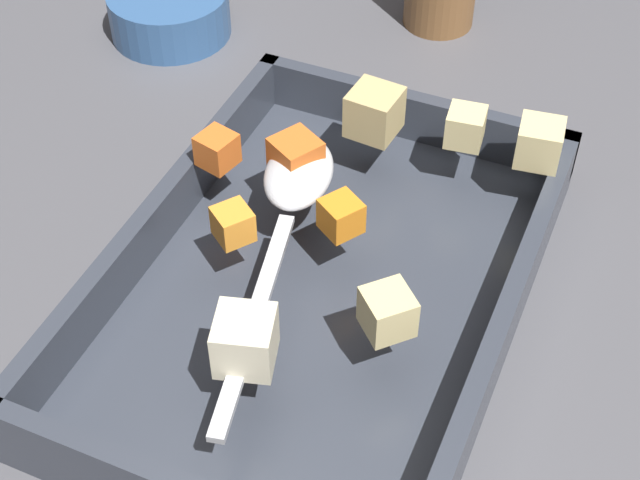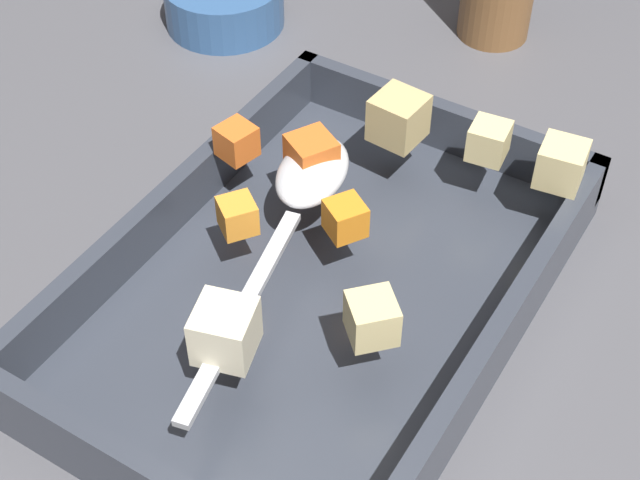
{
  "view_description": "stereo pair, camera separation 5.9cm",
  "coord_description": "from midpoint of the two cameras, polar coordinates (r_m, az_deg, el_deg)",
  "views": [
    {
      "loc": [
        0.4,
        0.15,
        0.48
      ],
      "look_at": [
        0.02,
        -0.02,
        0.06
      ],
      "focal_mm": 53.14,
      "sensor_mm": 36.0,
      "label": 1
    },
    {
      "loc": [
        0.37,
        0.2,
        0.48
      ],
      "look_at": [
        0.02,
        -0.02,
        0.06
      ],
      "focal_mm": 53.14,
      "sensor_mm": 36.0,
      "label": 2
    }
  ],
  "objects": [
    {
      "name": "carrot_chunk_corner_ne",
      "position": [
        0.66,
        -2.49,
        5.85
      ],
      "size": [
        0.03,
        0.03,
        0.02
      ],
      "primitive_type": "cube",
      "rotation": [
        0.0,
        0.0,
        1.33
      ],
      "color": "orange",
      "rests_on": "baking_dish"
    },
    {
      "name": "ground_plane",
      "position": [
        0.64,
        4.79,
        -3.79
      ],
      "size": [
        4.0,
        4.0,
        0.0
      ],
      "primitive_type": "plane",
      "color": "#4C4C51"
    },
    {
      "name": "carrot_chunk_far_right",
      "position": [
        0.6,
        4.34,
        1.18
      ],
      "size": [
        0.03,
        0.03,
        0.02
      ],
      "primitive_type": "cube",
      "rotation": [
        0.0,
        0.0,
        5.71
      ],
      "color": "orange",
      "rests_on": "baking_dish"
    },
    {
      "name": "small_prep_bowl",
      "position": [
        0.9,
        -3.86,
        13.99
      ],
      "size": [
        0.11,
        0.11,
        0.04
      ],
      "primitive_type": "cylinder",
      "color": "#33598C",
      "rests_on": "ground_plane"
    },
    {
      "name": "carrot_chunk_corner_nw",
      "position": [
        0.64,
        2.12,
        4.95
      ],
      "size": [
        0.04,
        0.04,
        0.03
      ],
      "primitive_type": "cube",
      "rotation": [
        0.0,
        0.0,
        1.06
      ],
      "color": "orange",
      "rests_on": "baking_dish"
    },
    {
      "name": "carrot_chunk_near_left",
      "position": [
        0.61,
        -2.22,
        1.34
      ],
      "size": [
        0.03,
        0.03,
        0.02
      ],
      "primitive_type": "cube",
      "rotation": [
        0.0,
        0.0,
        0.94
      ],
      "color": "orange",
      "rests_on": "baking_dish"
    },
    {
      "name": "potato_chunk_near_spoon",
      "position": [
        0.53,
        -2.59,
        -5.68
      ],
      "size": [
        0.04,
        0.04,
        0.03
      ],
      "primitive_type": "cube",
      "rotation": [
        0.0,
        0.0,
        4.99
      ],
      "color": "beige",
      "rests_on": "baking_dish"
    },
    {
      "name": "potato_chunk_mid_right",
      "position": [
        0.67,
        16.84,
        4.29
      ],
      "size": [
        0.03,
        0.03,
        0.03
      ],
      "primitive_type": "cube",
      "rotation": [
        0.0,
        0.0,
        4.84
      ],
      "color": "#E0CC89",
      "rests_on": "baking_dish"
    },
    {
      "name": "baking_dish",
      "position": [
        0.63,
        2.7,
        -3.23
      ],
      "size": [
        0.37,
        0.25,
        0.05
      ],
      "color": "#333842",
      "rests_on": "ground_plane"
    },
    {
      "name": "potato_chunk_corner_se",
      "position": [
        0.68,
        12.63,
        5.73
      ],
      "size": [
        0.03,
        0.03,
        0.03
      ],
      "primitive_type": "cube",
      "rotation": [
        0.0,
        0.0,
        1.69
      ],
      "color": "#E0CC89",
      "rests_on": "baking_dish"
    },
    {
      "name": "serving_spoon",
      "position": [
        0.63,
        1.8,
        3.18
      ],
      "size": [
        0.25,
        0.08,
        0.02
      ],
      "rotation": [
        0.0,
        0.0,
        0.21
      ],
      "color": "silver",
      "rests_on": "baking_dish"
    },
    {
      "name": "potato_chunk_back_center",
      "position": [
        0.55,
        6.26,
        -4.88
      ],
      "size": [
        0.04,
        0.04,
        0.03
      ],
      "primitive_type": "cube",
      "rotation": [
        0.0,
        0.0,
        5.51
      ],
      "color": "#E0CC89",
      "rests_on": "baking_dish"
    },
    {
      "name": "potato_chunk_corner_sw",
      "position": [
        0.68,
        7.27,
        7.2
      ],
      "size": [
        0.04,
        0.04,
        0.03
      ],
      "primitive_type": "cube",
      "rotation": [
        0.0,
        0.0,
        1.48
      ],
      "color": "tan",
      "rests_on": "baking_dish"
    }
  ]
}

